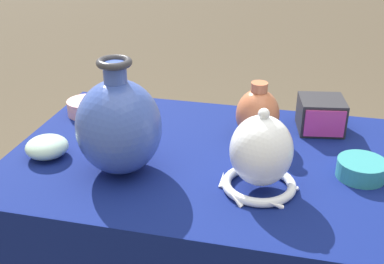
{
  "coord_description": "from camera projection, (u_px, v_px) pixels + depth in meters",
  "views": [
    {
      "loc": [
        0.19,
        -1.12,
        1.34
      ],
      "look_at": [
        -0.06,
        -0.09,
        0.81
      ],
      "focal_mm": 45.0,
      "sensor_mm": 36.0,
      "label": 1
    }
  ],
  "objects": [
    {
      "name": "vase_tall_bulbous",
      "position": [
        119.0,
        126.0,
        1.18
      ],
      "size": [
        0.21,
        0.21,
        0.3
      ],
      "color": "#3851A8",
      "rests_on": "display_table"
    },
    {
      "name": "display_table",
      "position": [
        219.0,
        184.0,
        1.32
      ],
      "size": [
        1.14,
        0.72,
        0.71
      ],
      "color": "#38383D",
      "rests_on": "ground_plane"
    },
    {
      "name": "bowl_shallow_celadon",
      "position": [
        47.0,
        147.0,
        1.29
      ],
      "size": [
        0.11,
        0.11,
        0.06
      ],
      "primitive_type": "ellipsoid",
      "color": "#A8CCB7",
      "rests_on": "display_table"
    },
    {
      "name": "vase_dome_bell",
      "position": [
        261.0,
        156.0,
        1.12
      ],
      "size": [
        0.19,
        0.19,
        0.21
      ],
      "color": "white",
      "rests_on": "display_table"
    },
    {
      "name": "mosaic_tile_box",
      "position": [
        321.0,
        115.0,
        1.43
      ],
      "size": [
        0.15,
        0.15,
        0.1
      ],
      "rotation": [
        0.0,
        0.0,
        0.16
      ],
      "color": "#232328",
      "rests_on": "display_table"
    },
    {
      "name": "pot_squat_rose",
      "position": [
        86.0,
        107.0,
        1.54
      ],
      "size": [
        0.12,
        0.12,
        0.05
      ],
      "primitive_type": "cylinder",
      "color": "#D19399",
      "rests_on": "display_table"
    },
    {
      "name": "pot_squat_teal",
      "position": [
        361.0,
        169.0,
        1.19
      ],
      "size": [
        0.12,
        0.12,
        0.05
      ],
      "primitive_type": "cylinder",
      "color": "teal",
      "rests_on": "display_table"
    },
    {
      "name": "jar_round_terracotta",
      "position": [
        258.0,
        114.0,
        1.36
      ],
      "size": [
        0.12,
        0.12,
        0.17
      ],
      "color": "#BC6642",
      "rests_on": "display_table"
    }
  ]
}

